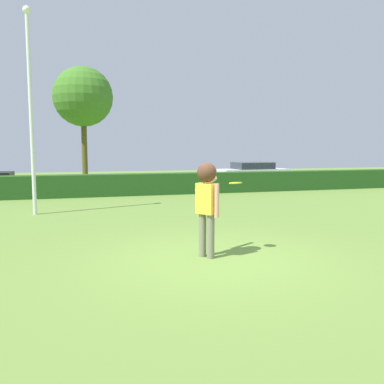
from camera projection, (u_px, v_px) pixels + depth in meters
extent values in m
plane|color=olive|center=(218.00, 259.00, 7.58)|extent=(60.00, 60.00, 0.00)
cylinder|color=gray|center=(203.00, 235.00, 7.72)|extent=(0.14, 0.14, 0.84)
cylinder|color=gray|center=(211.00, 236.00, 7.59)|extent=(0.14, 0.14, 0.84)
cube|color=yellow|center=(207.00, 199.00, 7.58)|extent=(0.39, 0.44, 0.58)
cylinder|color=tan|center=(206.00, 184.00, 7.92)|extent=(0.56, 0.41, 0.30)
cylinder|color=tan|center=(217.00, 201.00, 7.43)|extent=(0.09, 0.09, 0.62)
sphere|color=tan|center=(207.00, 174.00, 7.53)|extent=(0.22, 0.22, 0.22)
sphere|color=#4E2F1E|center=(207.00, 173.00, 7.53)|extent=(0.37, 0.37, 0.37)
cylinder|color=yellow|center=(236.00, 183.00, 7.90)|extent=(0.26, 0.26, 0.06)
cylinder|color=silver|center=(31.00, 116.00, 12.37)|extent=(0.12, 0.12, 6.08)
sphere|color=#F2EFCC|center=(27.00, 10.00, 12.03)|extent=(0.24, 0.24, 0.24)
cube|color=#214C1A|center=(135.00, 184.00, 17.95)|extent=(27.98, 0.90, 0.95)
cylinder|color=black|center=(2.00, 182.00, 21.64)|extent=(0.60, 0.11, 0.60)
cube|color=white|center=(252.00, 174.00, 24.05)|extent=(4.29, 1.93, 0.55)
cube|color=#2D333D|center=(253.00, 166.00, 24.00)|extent=(2.28, 1.68, 0.40)
cylinder|color=black|center=(267.00, 177.00, 25.36)|extent=(0.60, 0.13, 0.60)
cylinder|color=black|center=(281.00, 179.00, 23.76)|extent=(0.60, 0.13, 0.60)
cylinder|color=black|center=(224.00, 178.00, 24.39)|extent=(0.60, 0.13, 0.60)
cylinder|color=black|center=(236.00, 180.00, 22.80)|extent=(0.60, 0.13, 0.60)
cylinder|color=#51491E|center=(84.00, 147.00, 26.78)|extent=(0.36, 0.36, 4.28)
sphere|color=#407825|center=(83.00, 97.00, 26.42)|extent=(3.89, 3.89, 3.89)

